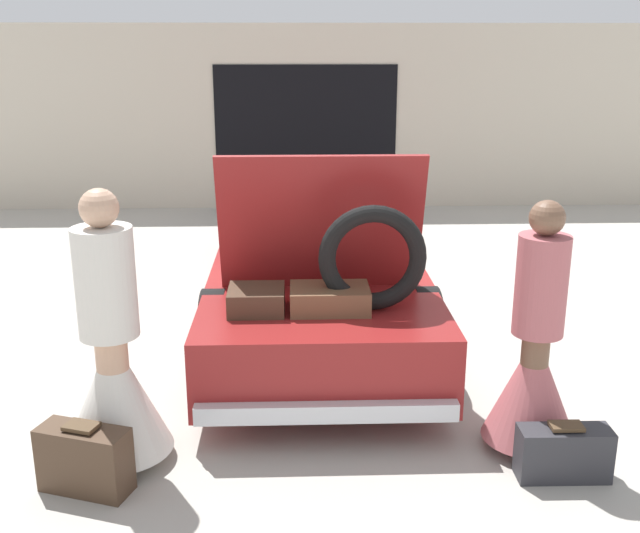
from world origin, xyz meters
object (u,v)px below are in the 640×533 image
at_px(person_right, 534,365).
at_px(suitcase_beside_left_person, 85,459).
at_px(suitcase_beside_right_person, 564,453).
at_px(person_left, 113,370).
at_px(car, 315,258).

bearing_deg(person_right, suitcase_beside_left_person, 89.97).
bearing_deg(person_right, suitcase_beside_right_person, -171.82).
relative_size(person_left, suitcase_beside_right_person, 3.13).
relative_size(person_left, suitcase_beside_left_person, 3.01).
distance_m(car, suitcase_beside_left_person, 3.35).
xyz_separation_m(person_left, suitcase_beside_right_person, (2.71, -0.30, -0.45)).
distance_m(person_left, person_right, 2.61).
height_order(person_right, suitcase_beside_right_person, person_right).
bearing_deg(suitcase_beside_left_person, car, 64.58).
xyz_separation_m(car, person_right, (1.30, -2.62, 0.05)).
xyz_separation_m(car, suitcase_beside_left_person, (-1.43, -3.01, -0.34)).
xyz_separation_m(person_left, suitcase_beside_left_person, (-0.12, -0.33, -0.41)).
height_order(car, suitcase_beside_right_person, car).
distance_m(car, suitcase_beside_right_person, 3.31).
height_order(suitcase_beside_left_person, suitcase_beside_right_person, suitcase_beside_left_person).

